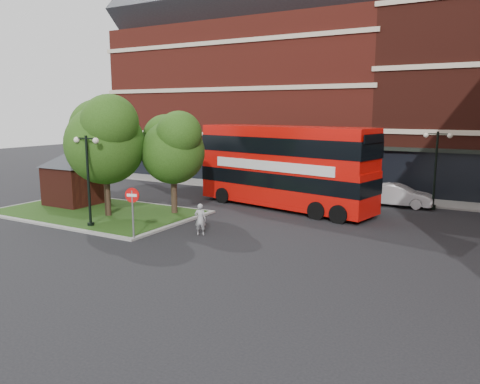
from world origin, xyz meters
The scene contains 15 objects.
ground centered at (0.00, 0.00, 0.00)m, with size 120.00×120.00×0.00m, color black.
pavement_far centered at (0.00, 16.50, 0.06)m, with size 44.00×3.00×0.12m, color slate.
terrace_far_left centered at (-8.00, 24.00, 7.00)m, with size 26.00×12.00×14.00m, color maroon.
traffic_island centered at (-8.00, 3.00, 0.07)m, with size 12.60×7.60×0.15m.
kiosk centered at (-11.00, 4.00, 2.32)m, with size 6.51×6.51×3.60m.
tree_island_west centered at (-6.60, 2.58, 4.79)m, with size 5.40×4.71×7.21m.
tree_island_east centered at (-3.58, 5.06, 4.24)m, with size 4.46×3.90×6.29m.
lamp_island centered at (-5.50, 0.20, 2.83)m, with size 1.72×0.36×5.00m.
lamp_far_left centered at (2.00, 14.50, 2.83)m, with size 1.72×0.36×5.00m.
lamp_far_right centered at (10.00, 14.50, 2.83)m, with size 1.72×0.36×5.00m.
bus centered at (1.40, 10.22, 3.05)m, with size 12.50×5.24×4.65m.
woman centered at (0.50, 1.94, 0.82)m, with size 0.60×0.39×1.64m, color gray.
car_silver centered at (-5.15, 16.00, 0.66)m, with size 1.56×3.88×1.32m, color #B4B8BC.
car_white centered at (7.79, 14.50, 0.73)m, with size 1.55×4.45×1.47m, color silver.
no_entry_sign centered at (-1.80, -0.50, 1.86)m, with size 0.70×0.27×2.61m.
Camera 1 is at (13.68, -17.29, 6.29)m, focal length 35.00 mm.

